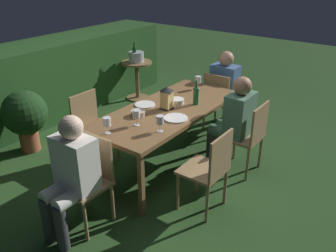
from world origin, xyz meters
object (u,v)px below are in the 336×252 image
Objects in this scene: chair_head_near at (89,177)px; chair_side_left_a at (209,168)px; chair_side_right_a at (92,125)px; plate_a at (176,118)px; ice_bucket at (136,56)px; person_in_blue at (226,85)px; potted_plant_corner at (25,115)px; bowl_bread at (177,101)px; person_in_green at (234,118)px; chair_head_far at (219,99)px; chair_side_left_b at (249,134)px; bowl_olives at (138,113)px; wine_glass_d at (160,121)px; dining_table at (168,112)px; side_table at (137,74)px; person_in_cream at (71,172)px; green_bottle_on_table at (196,95)px; lantern_centerpiece at (167,97)px; wine_glass_a at (136,115)px; wine_glass_b at (198,80)px; wine_glass_c at (107,122)px.

chair_head_near and chair_side_left_a have the same top height.
chair_side_right_a reaches higher than plate_a.
ice_bucket reaches higher than chair_head_near.
chair_side_left_a is 0.76× the size of person_in_blue.
chair_head_near reaches higher than potted_plant_corner.
person_in_blue reaches higher than bowl_bread.
chair_head_near is 1.80m from person_in_green.
chair_head_far is 5.20× the size of bowl_bread.
chair_side_left_b reaches higher than plate_a.
bowl_olives and bowl_bread have the same top height.
wine_glass_d reaches higher than bowl_olives.
dining_table is 2.37m from side_table.
plate_a is 0.44m from bowl_bread.
person_in_cream is 0.98m from wine_glass_d.
ice_bucket reaches higher than chair_head_far.
bowl_olives is (-0.66, 0.32, -0.08)m from green_bottle_on_table.
chair_head_far is 1.87m from chair_side_right_a.
person_in_blue is 6.80× the size of wine_glass_d.
bowl_olives is at bearing -138.53° from side_table.
plate_a is at bearing -124.77° from lantern_centerpiece.
person_in_cream is 2.05m from chair_side_left_b.
person_in_green is 0.52m from green_bottle_on_table.
chair_side_right_a is 1.13m from plate_a.
person_in_blue is (0.99, 0.82, 0.15)m from chair_side_left_b.
wine_glass_a is at bearing 148.10° from plate_a.
dining_table is 1.26m from chair_head_far.
person_in_blue is at bearing 23.64° from chair_side_left_a.
chair_side_left_a is 1.00× the size of chair_side_right_a.
lantern_centerpiece is 0.79m from wine_glass_b.
plate_a is at bearing -129.93° from side_table.
chair_head_near is 0.86m from wine_glass_d.
chair_side_right_a is 5.15× the size of wine_glass_b.
green_bottle_on_table is at bearing -26.36° from bowl_olives.
potted_plant_corner is at bearing 139.80° from chair_head_far.
wine_glass_c is (-0.42, 0.92, 0.39)m from chair_side_left_a.
plate_a is at bearing 148.85° from person_in_green.
lantern_centerpiece is 0.59m from wine_glass_d.
person_in_cream reaches higher than chair_head_far.
wine_glass_a is 1.00× the size of wine_glass_c.
person_in_green is 2.66m from side_table.
chair_side_left_a is at bearing -82.56° from potted_plant_corner.
bowl_olives is at bearing 130.24° from chair_side_left_b.
side_table is (1.52, 1.80, -0.25)m from dining_table.
lantern_centerpiece is 0.37m from green_bottle_on_table.
plate_a is at bearing -76.54° from chair_side_right_a.
plate_a is 1.62× the size of bowl_olives.
chair_head_near is 2.53× the size of ice_bucket.
wine_glass_b is at bearing 15.96° from wine_glass_d.
person_in_blue is 0.71m from wine_glass_b.
lantern_centerpiece is at bearing -174.18° from wine_glass_b.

